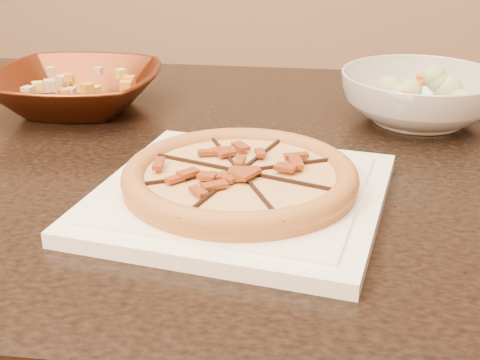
{
  "coord_description": "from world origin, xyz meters",
  "views": [
    {
      "loc": [
        0.39,
        -0.88,
        1.09
      ],
      "look_at": [
        0.27,
        -0.19,
        0.78
      ],
      "focal_mm": 50.0,
      "sensor_mm": 36.0,
      "label": 1
    }
  ],
  "objects_px": {
    "plate": "(240,195)",
    "pizza": "(240,177)",
    "bronze_bowl": "(77,90)",
    "salad_bowl": "(419,97)",
    "dining_table": "(174,208)"
  },
  "relations": [
    {
      "from": "plate",
      "to": "pizza",
      "type": "xyz_separation_m",
      "value": [
        -0.0,
        0.0,
        0.02
      ]
    },
    {
      "from": "plate",
      "to": "bronze_bowl",
      "type": "distance_m",
      "value": 0.45
    },
    {
      "from": "plate",
      "to": "pizza",
      "type": "height_order",
      "value": "pizza"
    },
    {
      "from": "salad_bowl",
      "to": "plate",
      "type": "bearing_deg",
      "value": -123.19
    },
    {
      "from": "bronze_bowl",
      "to": "salad_bowl",
      "type": "distance_m",
      "value": 0.55
    },
    {
      "from": "plate",
      "to": "salad_bowl",
      "type": "distance_m",
      "value": 0.41
    },
    {
      "from": "plate",
      "to": "pizza",
      "type": "bearing_deg",
      "value": 122.47
    },
    {
      "from": "plate",
      "to": "salad_bowl",
      "type": "height_order",
      "value": "salad_bowl"
    },
    {
      "from": "dining_table",
      "to": "bronze_bowl",
      "type": "distance_m",
      "value": 0.27
    },
    {
      "from": "dining_table",
      "to": "pizza",
      "type": "bearing_deg",
      "value": -51.85
    },
    {
      "from": "dining_table",
      "to": "pizza",
      "type": "xyz_separation_m",
      "value": [
        0.13,
        -0.16,
        0.13
      ]
    },
    {
      "from": "dining_table",
      "to": "plate",
      "type": "relative_size",
      "value": 4.11
    },
    {
      "from": "pizza",
      "to": "salad_bowl",
      "type": "distance_m",
      "value": 0.41
    },
    {
      "from": "bronze_bowl",
      "to": "salad_bowl",
      "type": "bearing_deg",
      "value": 3.84
    },
    {
      "from": "plate",
      "to": "bronze_bowl",
      "type": "xyz_separation_m",
      "value": [
        -0.32,
        0.3,
        0.02
      ]
    }
  ]
}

